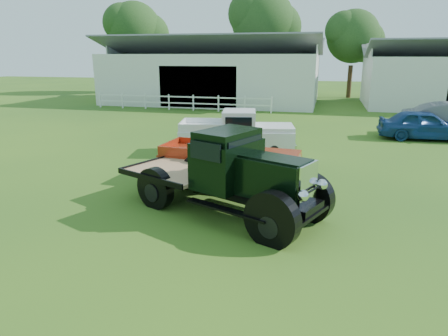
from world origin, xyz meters
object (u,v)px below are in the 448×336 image
(vintage_flatbed, at_px, (224,172))
(red_pickup, at_px, (230,158))
(misc_car_blue, at_px, (424,125))
(white_pickup, at_px, (237,133))

(vintage_flatbed, relative_size, red_pickup, 1.23)
(red_pickup, height_order, misc_car_blue, red_pickup)
(vintage_flatbed, relative_size, misc_car_blue, 1.32)
(vintage_flatbed, bearing_deg, misc_car_blue, 81.50)
(red_pickup, distance_m, misc_car_blue, 12.17)
(red_pickup, bearing_deg, white_pickup, 103.96)
(red_pickup, bearing_deg, misc_car_blue, 54.70)
(red_pickup, distance_m, white_pickup, 4.12)
(misc_car_blue, bearing_deg, vintage_flatbed, 146.47)
(vintage_flatbed, relative_size, white_pickup, 1.15)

